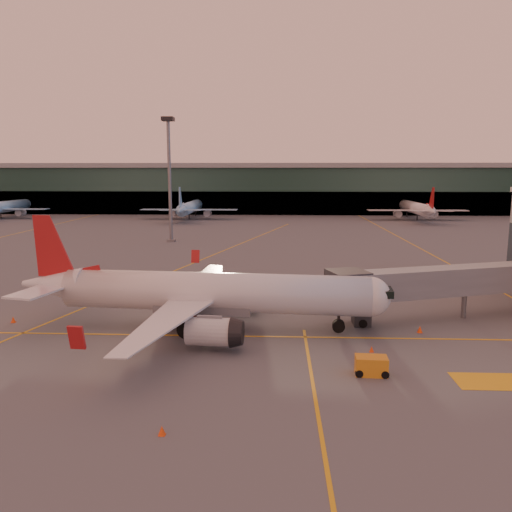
{
  "coord_description": "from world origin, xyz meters",
  "views": [
    {
      "loc": [
        2.47,
        -37.74,
        14.52
      ],
      "look_at": [
        0.02,
        18.68,
        5.0
      ],
      "focal_mm": 35.0,
      "sensor_mm": 36.0,
      "label": 1
    }
  ],
  "objects": [
    {
      "name": "cone_tail",
      "position": [
        -23.3,
        8.17,
        0.29
      ],
      "size": [
        0.47,
        0.47,
        0.59
      ],
      "color": "#FE470D",
      "rests_on": "ground"
    },
    {
      "name": "cone_wing_right",
      "position": [
        -3.91,
        -12.17,
        0.26
      ],
      "size": [
        0.43,
        0.43,
        0.55
      ],
      "color": "#FE470D",
      "rests_on": "ground"
    },
    {
      "name": "mast_west_near",
      "position": [
        -20.0,
        66.0,
        14.86
      ],
      "size": [
        2.4,
        2.4,
        25.6
      ],
      "color": "slate",
      "rests_on": "ground"
    },
    {
      "name": "distant_aircraft_row",
      "position": [
        -21.0,
        118.0,
        0.0
      ],
      "size": [
        290.0,
        34.0,
        13.0
      ],
      "color": "#8FC6EF",
      "rests_on": "ground"
    },
    {
      "name": "cone_fwd",
      "position": [
        10.23,
        1.51,
        0.23
      ],
      "size": [
        0.38,
        0.38,
        0.49
      ],
      "color": "#FE470D",
      "rests_on": "ground"
    },
    {
      "name": "main_airplane",
      "position": [
        -4.45,
        6.87,
        3.42
      ],
      "size": [
        34.92,
        31.5,
        10.53
      ],
      "rotation": [
        0.0,
        0.0,
        -0.08
      ],
      "color": "silver",
      "rests_on": "ground"
    },
    {
      "name": "terminal",
      "position": [
        0.0,
        141.79,
        8.76
      ],
      "size": [
        400.0,
        20.0,
        17.6
      ],
      "color": "#19382D",
      "rests_on": "ground"
    },
    {
      "name": "cone_nose",
      "position": [
        15.57,
        6.76,
        0.3
      ],
      "size": [
        0.48,
        0.48,
        0.62
      ],
      "color": "#FE470D",
      "rests_on": "ground"
    },
    {
      "name": "ground",
      "position": [
        0.0,
        0.0,
        0.0
      ],
      "size": [
        600.0,
        600.0,
        0.0
      ],
      "primitive_type": "plane",
      "color": "#4C4F54",
      "rests_on": "ground"
    },
    {
      "name": "catering_truck",
      "position": [
        -6.84,
        8.92,
        2.48
      ],
      "size": [
        6.1,
        4.11,
        4.36
      ],
      "rotation": [
        0.0,
        0.0,
        0.33
      ],
      "color": "#AE3118",
      "rests_on": "ground"
    },
    {
      "name": "cone_wing_left",
      "position": [
        -6.48,
        23.97,
        0.29
      ],
      "size": [
        0.47,
        0.47,
        0.6
      ],
      "color": "#FE470D",
      "rests_on": "ground"
    },
    {
      "name": "taxi_markings",
      "position": [
        -7.32,
        44.49,
        0.01
      ],
      "size": [
        100.12,
        173.0,
        0.01
      ],
      "color": "gold",
      "rests_on": "ground"
    },
    {
      "name": "gpu_cart",
      "position": [
        9.33,
        -3.18,
        0.67
      ],
      "size": [
        2.41,
        1.52,
        1.37
      ],
      "rotation": [
        0.0,
        0.0,
        -0.05
      ],
      "color": "orange",
      "rests_on": "ground"
    },
    {
      "name": "jet_bridge",
      "position": [
        22.61,
        12.33,
        3.69
      ],
      "size": [
        29.25,
        12.11,
        5.41
      ],
      "color": "slate",
      "rests_on": "ground"
    }
  ]
}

